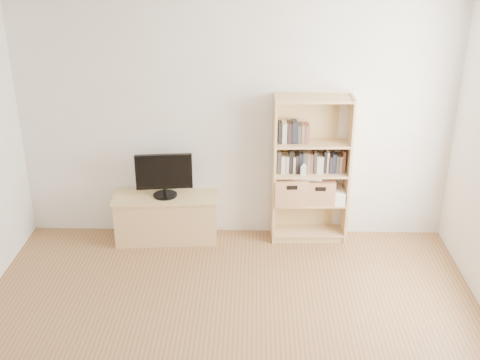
{
  "coord_description": "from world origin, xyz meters",
  "views": [
    {
      "loc": [
        0.2,
        -3.41,
        3.23
      ],
      "look_at": [
        0.07,
        1.9,
        0.88
      ],
      "focal_mm": 45.0,
      "sensor_mm": 36.0,
      "label": 1
    }
  ],
  "objects_px": {
    "laptop": "(307,176)",
    "tv_stand": "(166,218)",
    "baby_monitor": "(303,171)",
    "basket_left": "(290,189)",
    "bookshelf": "(311,170)",
    "basket_right": "(319,190)",
    "television": "(164,176)"
  },
  "relations": [
    {
      "from": "baby_monitor",
      "to": "television",
      "type": "bearing_deg",
      "value": -172.33
    },
    {
      "from": "tv_stand",
      "to": "television",
      "type": "relative_size",
      "value": 1.81
    },
    {
      "from": "tv_stand",
      "to": "basket_left",
      "type": "relative_size",
      "value": 3.08
    },
    {
      "from": "television",
      "to": "laptop",
      "type": "bearing_deg",
      "value": -4.63
    },
    {
      "from": "tv_stand",
      "to": "baby_monitor",
      "type": "xyz_separation_m",
      "value": [
        1.44,
        -0.03,
        0.58
      ]
    },
    {
      "from": "baby_monitor",
      "to": "laptop",
      "type": "height_order",
      "value": "baby_monitor"
    },
    {
      "from": "television",
      "to": "basket_right",
      "type": "height_order",
      "value": "television"
    },
    {
      "from": "television",
      "to": "laptop",
      "type": "height_order",
      "value": "television"
    },
    {
      "from": "bookshelf",
      "to": "television",
      "type": "xyz_separation_m",
      "value": [
        -1.53,
        -0.06,
        -0.05
      ]
    },
    {
      "from": "bookshelf",
      "to": "basket_right",
      "type": "xyz_separation_m",
      "value": [
        0.1,
        -0.0,
        -0.22
      ]
    },
    {
      "from": "tv_stand",
      "to": "basket_left",
      "type": "distance_m",
      "value": 1.36
    },
    {
      "from": "baby_monitor",
      "to": "basket_left",
      "type": "height_order",
      "value": "baby_monitor"
    },
    {
      "from": "bookshelf",
      "to": "laptop",
      "type": "xyz_separation_m",
      "value": [
        -0.03,
        -0.01,
        -0.06
      ]
    },
    {
      "from": "television",
      "to": "baby_monitor",
      "type": "xyz_separation_m",
      "value": [
        1.44,
        -0.03,
        0.09
      ]
    },
    {
      "from": "bookshelf",
      "to": "basket_left",
      "type": "relative_size",
      "value": 4.59
    },
    {
      "from": "bookshelf",
      "to": "television",
      "type": "bearing_deg",
      "value": 179.74
    },
    {
      "from": "tv_stand",
      "to": "basket_left",
      "type": "xyz_separation_m",
      "value": [
        1.31,
        0.05,
        0.34
      ]
    },
    {
      "from": "television",
      "to": "bookshelf",
      "type": "bearing_deg",
      "value": -4.4
    },
    {
      "from": "tv_stand",
      "to": "baby_monitor",
      "type": "relative_size",
      "value": 10.22
    },
    {
      "from": "baby_monitor",
      "to": "basket_left",
      "type": "bearing_deg",
      "value": 157.29
    },
    {
      "from": "tv_stand",
      "to": "bookshelf",
      "type": "bearing_deg",
      "value": -2.49
    },
    {
      "from": "basket_left",
      "to": "basket_right",
      "type": "relative_size",
      "value": 1.09
    },
    {
      "from": "bookshelf",
      "to": "television",
      "type": "height_order",
      "value": "bookshelf"
    },
    {
      "from": "basket_left",
      "to": "basket_right",
      "type": "xyz_separation_m",
      "value": [
        0.31,
        0.01,
        -0.01
      ]
    },
    {
      "from": "tv_stand",
      "to": "laptop",
      "type": "height_order",
      "value": "laptop"
    },
    {
      "from": "laptop",
      "to": "tv_stand",
      "type": "bearing_deg",
      "value": -172.83
    },
    {
      "from": "basket_right",
      "to": "laptop",
      "type": "height_order",
      "value": "laptop"
    },
    {
      "from": "tv_stand",
      "to": "television",
      "type": "bearing_deg",
      "value": 0.0
    },
    {
      "from": "bookshelf",
      "to": "laptop",
      "type": "height_order",
      "value": "bookshelf"
    },
    {
      "from": "bookshelf",
      "to": "laptop",
      "type": "relative_size",
      "value": 5.3
    },
    {
      "from": "laptop",
      "to": "basket_right",
      "type": "bearing_deg",
      "value": 8.24
    },
    {
      "from": "television",
      "to": "basket_right",
      "type": "xyz_separation_m",
      "value": [
        1.62,
        0.06,
        -0.17
      ]
    }
  ]
}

